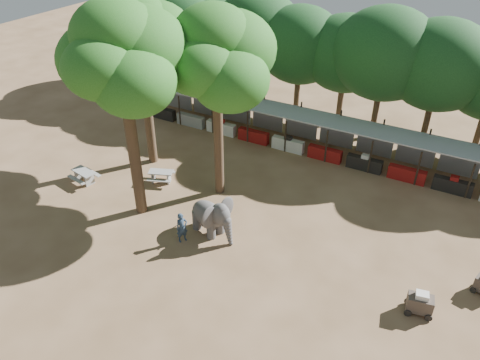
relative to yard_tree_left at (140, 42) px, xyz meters
The scene contains 11 objects.
ground 14.23m from the yard_tree_left, 38.20° to the right, with size 100.00×100.00×0.00m, color brown.
vendor_stalls 13.30m from the yard_tree_left, 36.06° to the left, with size 28.00×2.99×2.80m.
yard_tree_left is the anchor object (origin of this frame).
yard_tree_center 5.92m from the yard_tree_left, 59.04° to the right, with size 7.10×6.90×12.04m.
yard_tree_back 6.09m from the yard_tree_left, ahead, with size 7.10×6.90×11.36m.
backdrop_trees 15.17m from the yard_tree_left, 52.28° to the left, with size 46.46×5.95×8.33m.
elephant 11.70m from the yard_tree_left, 31.93° to the right, with size 3.11×2.28×2.31m.
handler 11.83m from the yard_tree_left, 42.59° to the right, with size 0.64×0.42×1.77m, color #26384C.
picnic_table_near 9.13m from the yard_tree_left, 114.63° to the right, with size 1.88×1.75×0.82m.
picnic_table_far 8.29m from the yard_tree_left, 42.74° to the right, with size 1.95×1.86×0.77m.
cart_front 21.19m from the yard_tree_left, 15.56° to the right, with size 1.36×1.02×1.20m.
Camera 1 is at (9.88, -14.79, 16.54)m, focal length 35.00 mm.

